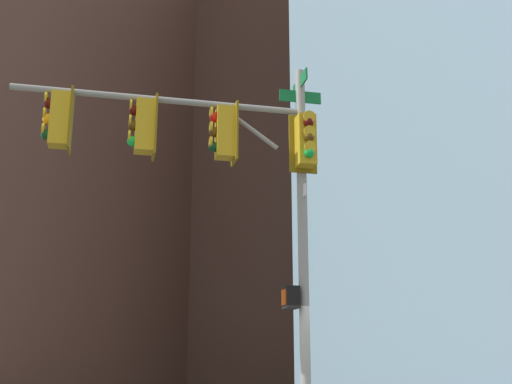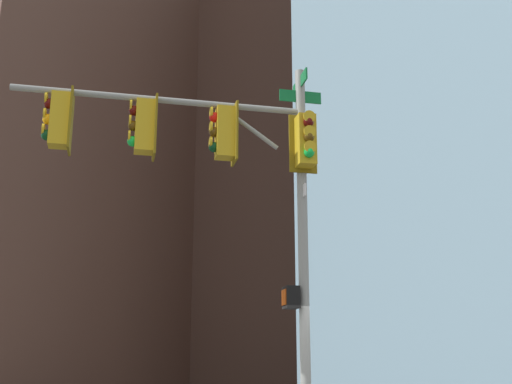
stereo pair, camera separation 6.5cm
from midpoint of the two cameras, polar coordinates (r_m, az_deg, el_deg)
signal_pole_assembly at (r=12.00m, az=-3.26°, el=2.73°), size 4.45×4.12×7.16m
building_brick_nearside at (r=60.94m, az=-18.59°, el=11.98°), size 19.17×21.95×56.84m
building_brick_midblock at (r=64.99m, az=-2.74°, el=1.23°), size 23.70×14.57×39.51m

